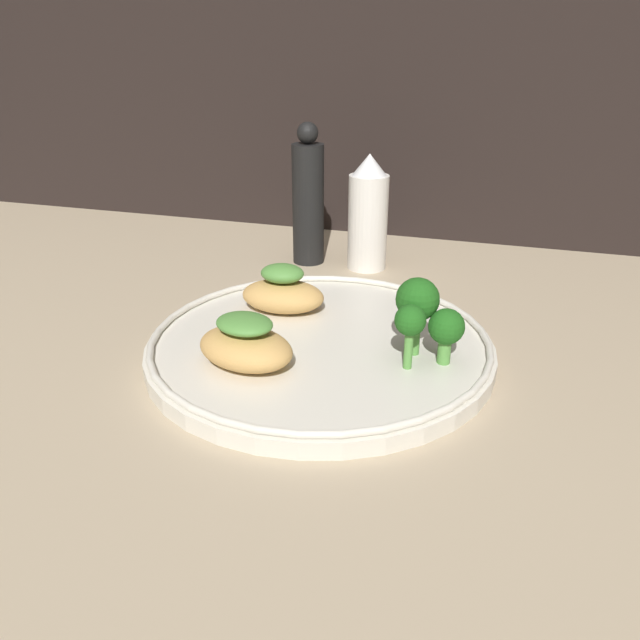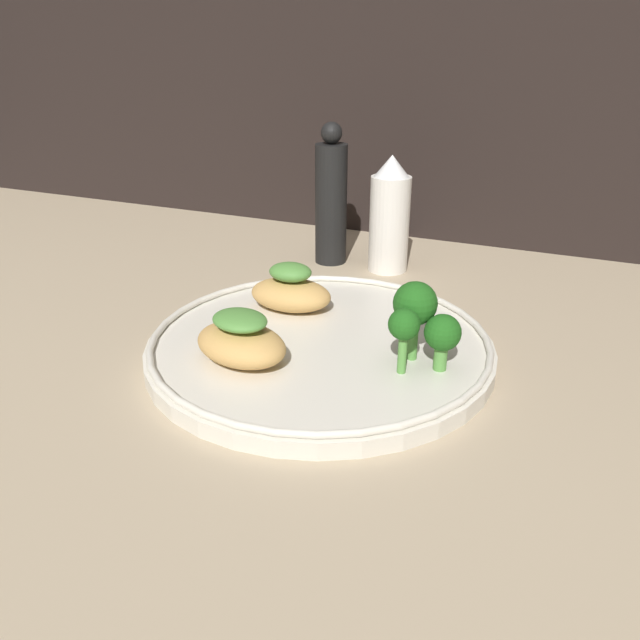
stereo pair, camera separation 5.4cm
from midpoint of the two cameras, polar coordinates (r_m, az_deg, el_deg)
ground_plane at (r=55.43cm, az=2.78°, el=-3.73°), size 180.00×180.00×1.00cm
plate at (r=54.73cm, az=2.81°, el=-2.35°), size 30.24×30.24×2.00cm
grilled_meat_front at (r=50.52cm, az=-4.23°, el=-1.99°), size 9.32×7.50×4.34cm
grilled_meat_middle at (r=60.05cm, az=-0.14°, el=2.60°), size 8.27×5.66×4.68cm
broccoli_bunch at (r=50.08cm, az=12.30°, el=0.12°), size 5.81×5.68×6.74cm
sauce_bottle at (r=74.06cm, az=8.48°, el=9.30°), size 4.67×4.67×13.58cm
pepper_grinder at (r=75.86cm, az=3.08°, el=10.85°), size 3.82×3.82×16.76cm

